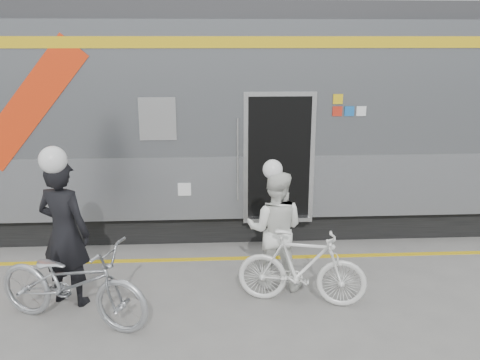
{
  "coord_description": "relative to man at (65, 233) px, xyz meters",
  "views": [
    {
      "loc": [
        0.12,
        -5.57,
        3.49
      ],
      "look_at": [
        0.53,
        1.6,
        1.5
      ],
      "focal_mm": 38.0,
      "sensor_mm": 36.0,
      "label": 1
    }
  ],
  "objects": [
    {
      "name": "ground",
      "position": [
        1.85,
        -0.87,
        -1.01
      ],
      "size": [
        90.0,
        90.0,
        0.0
      ],
      "primitive_type": "plane",
      "color": "slate",
      "rests_on": "ground"
    },
    {
      "name": "train",
      "position": [
        0.91,
        3.33,
        1.04
      ],
      "size": [
        24.0,
        3.17,
        4.1
      ],
      "color": "black",
      "rests_on": "ground"
    },
    {
      "name": "safety_strip",
      "position": [
        1.85,
        1.28,
        -1.01
      ],
      "size": [
        24.0,
        0.12,
        0.01
      ],
      "primitive_type": "cube",
      "color": "gold",
      "rests_on": "ground"
    },
    {
      "name": "man",
      "position": [
        0.0,
        0.0,
        0.0
      ],
      "size": [
        0.86,
        0.71,
        2.02
      ],
      "primitive_type": "imported",
      "rotation": [
        0.0,
        0.0,
        2.78
      ],
      "color": "black",
      "rests_on": "ground"
    },
    {
      "name": "bicycle_left",
      "position": [
        0.2,
        -0.55,
        -0.45
      ],
      "size": [
        2.24,
        1.45,
        1.11
      ],
      "primitive_type": "imported",
      "rotation": [
        0.0,
        0.0,
        1.21
      ],
      "color": "#A8ABB0",
      "rests_on": "ground"
    },
    {
      "name": "woman",
      "position": [
        2.86,
        0.33,
        -0.14
      ],
      "size": [
        0.98,
        0.84,
        1.74
      ],
      "primitive_type": "imported",
      "rotation": [
        0.0,
        0.0,
        2.9
      ],
      "color": "white",
      "rests_on": "ground"
    },
    {
      "name": "bicycle_right",
      "position": [
        3.16,
        -0.22,
        -0.48
      ],
      "size": [
        1.82,
        0.9,
        1.05
      ],
      "primitive_type": "imported",
      "rotation": [
        0.0,
        0.0,
        1.33
      ],
      "color": "silver",
      "rests_on": "ground"
    },
    {
      "name": "helmet_man",
      "position": [
        0.0,
        0.0,
        1.18
      ],
      "size": [
        0.35,
        0.35,
        0.35
      ],
      "primitive_type": "sphere",
      "color": "white",
      "rests_on": "man"
    },
    {
      "name": "helmet_woman",
      "position": [
        2.86,
        0.33,
        0.86
      ],
      "size": [
        0.28,
        0.28,
        0.28
      ],
      "primitive_type": "sphere",
      "color": "white",
      "rests_on": "woman"
    }
  ]
}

